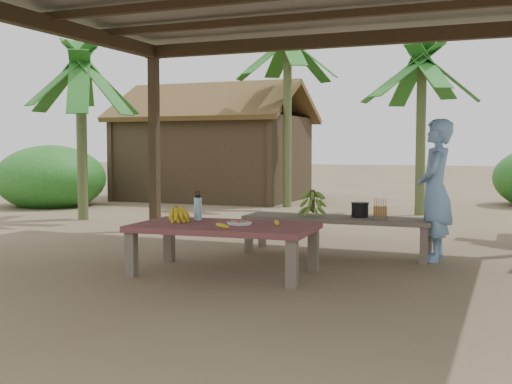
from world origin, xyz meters
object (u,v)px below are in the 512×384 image
at_px(water_flask, 198,208).
at_px(work_table, 224,231).
at_px(plate, 239,223).
at_px(cooking_pot, 360,210).
at_px(ripe_banana_bunch, 176,213).
at_px(bench, 337,222).
at_px(woman, 435,190).

bearing_deg(water_flask, work_table, -29.09).
bearing_deg(plate, cooking_pot, 61.31).
relative_size(ripe_banana_bunch, water_flask, 0.92).
bearing_deg(ripe_banana_bunch, plate, -0.11).
distance_m(bench, woman, 1.19).
xyz_separation_m(work_table, bench, (0.76, 1.52, -0.04)).
distance_m(cooking_pot, woman, 0.90).
bearing_deg(bench, ripe_banana_bunch, -132.21).
relative_size(work_table, water_flask, 5.97).
distance_m(work_table, bench, 1.71).
distance_m(work_table, ripe_banana_bunch, 0.58).
xyz_separation_m(bench, plate, (-0.60, -1.50, 0.12)).
bearing_deg(woman, ripe_banana_bunch, -60.03).
bearing_deg(woman, work_table, -52.53).
xyz_separation_m(ripe_banana_bunch, cooking_pot, (1.58, 1.58, -0.05)).
relative_size(plate, cooking_pot, 1.28).
height_order(ripe_banana_bunch, cooking_pot, ripe_banana_bunch).
bearing_deg(ripe_banana_bunch, water_flask, 53.69).
bearing_deg(water_flask, ripe_banana_bunch, -126.31).
height_order(ripe_banana_bunch, plate, ripe_banana_bunch).
bearing_deg(work_table, cooking_pot, 54.00).
bearing_deg(water_flask, cooking_pot, 43.71).
bearing_deg(work_table, woman, 36.03).
xyz_separation_m(water_flask, woman, (2.29, 1.32, 0.16)).
relative_size(work_table, ripe_banana_bunch, 6.46).
bearing_deg(cooking_pot, plate, -118.69).
height_order(bench, cooking_pot, cooking_pot).
relative_size(work_table, plate, 7.36).
distance_m(bench, plate, 1.63).
bearing_deg(ripe_banana_bunch, bench, 48.57).
xyz_separation_m(plate, woman, (1.72, 1.53, 0.28)).
height_order(bench, plate, plate).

